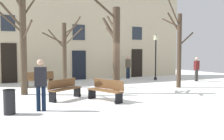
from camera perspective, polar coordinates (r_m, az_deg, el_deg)
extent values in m
plane|color=white|center=(11.96, 3.03, -5.62)|extent=(30.16, 30.16, 0.00)
cube|color=beige|center=(18.80, -8.07, 9.08)|extent=(18.85, 0.40, 7.39)
cube|color=black|center=(17.64, -23.26, 1.51)|extent=(0.99, 0.08, 2.70)
cube|color=#262D38|center=(17.75, -23.49, 10.20)|extent=(0.89, 0.06, 1.07)
cube|color=black|center=(18.52, -7.83, 1.16)|extent=(1.08, 0.08, 2.23)
cube|color=#262D38|center=(18.57, -7.90, 8.86)|extent=(0.97, 0.06, 1.16)
cube|color=black|center=(20.69, 5.94, 1.66)|extent=(1.05, 0.08, 2.38)
cube|color=#262D38|center=(20.75, 5.99, 8.66)|extent=(0.94, 0.06, 1.08)
cylinder|color=#4C3D2D|center=(14.20, -11.25, 3.41)|extent=(0.25, 0.25, 3.76)
cylinder|color=#4C3D2D|center=(13.64, -9.25, 7.75)|extent=(0.72, 1.49, 0.98)
cylinder|color=#4C3D2D|center=(14.52, -9.83, 9.44)|extent=(0.90, 0.36, 0.62)
cylinder|color=#4C3D2D|center=(14.18, -13.75, 7.32)|extent=(1.25, 0.25, 0.69)
cylinder|color=#4C3D2D|center=(14.71, -10.90, 7.40)|extent=(0.51, 0.92, 0.56)
cylinder|color=#4C3D2D|center=(14.58, -13.12, 7.19)|extent=(0.84, 1.01, 1.20)
cylinder|color=#4C3D2D|center=(13.98, -9.46, 9.69)|extent=(0.83, 0.92, 1.33)
cylinder|color=#423326|center=(11.95, 1.04, 4.62)|extent=(0.36, 0.36, 4.26)
cylinder|color=#423326|center=(12.50, -0.14, 8.61)|extent=(0.13, 1.18, 0.79)
cylinder|color=#423326|center=(12.44, -0.39, 9.41)|extent=(0.33, 1.15, 1.17)
cylinder|color=#423326|center=(11.89, -1.91, 14.56)|extent=(1.39, 0.14, 1.06)
cylinder|color=#423326|center=(12.66, -0.05, 10.95)|extent=(0.23, 1.36, 1.01)
cylinder|color=#423326|center=(12.43, -0.55, 9.45)|extent=(0.40, 1.17, 1.39)
cylinder|color=#4C3D2D|center=(12.27, -20.36, 5.60)|extent=(0.31, 0.31, 4.79)
cylinder|color=#4C3D2D|center=(11.68, -19.52, 8.87)|extent=(0.35, 1.37, 0.84)
cylinder|color=#4C3D2D|center=(12.69, -18.72, 14.48)|extent=(0.93, 0.43, 1.39)
cylinder|color=#4C3D2D|center=(12.49, -23.61, 10.97)|extent=(1.40, 0.43, 1.31)
cylinder|color=#4C3D2D|center=(12.33, -22.75, 11.84)|extent=(1.05, 0.18, 1.20)
cylinder|color=#423326|center=(14.57, 15.68, 4.39)|extent=(0.26, 0.26, 4.29)
cylinder|color=#423326|center=(14.91, 13.83, 10.83)|extent=(0.55, 1.07, 0.65)
cylinder|color=#423326|center=(14.76, 17.21, 7.05)|extent=(0.86, 0.35, 0.81)
cylinder|color=#423326|center=(14.77, 14.44, 10.86)|extent=(0.54, 0.71, 1.24)
cylinder|color=#423326|center=(14.40, 14.51, 13.01)|extent=(1.03, 0.19, 1.55)
cylinder|color=black|center=(18.35, 10.33, 2.32)|extent=(0.10, 0.10, 3.00)
cylinder|color=black|center=(18.44, 10.28, -2.04)|extent=(0.22, 0.22, 0.20)
cube|color=beige|center=(18.38, 10.39, 7.57)|extent=(0.24, 0.24, 0.36)
cone|color=black|center=(18.40, 10.40, 8.13)|extent=(0.30, 0.30, 0.14)
cylinder|color=black|center=(8.52, -23.21, -7.10)|extent=(0.37, 0.37, 0.79)
torus|color=black|center=(8.45, -23.28, -4.38)|extent=(0.39, 0.39, 0.04)
cube|color=brown|center=(10.55, -11.01, -4.45)|extent=(1.60, 1.20, 0.05)
cube|color=brown|center=(10.65, -11.74, -3.14)|extent=(1.44, 0.94, 0.38)
cube|color=black|center=(10.07, -13.98, -6.21)|extent=(0.24, 0.34, 0.46)
torus|color=black|center=(9.98, -13.35, -7.15)|extent=(0.16, 0.11, 0.17)
cube|color=black|center=(11.14, -8.30, -5.17)|extent=(0.24, 0.34, 0.46)
torus|color=black|center=(11.06, -7.69, -6.01)|extent=(0.16, 0.11, 0.17)
cube|color=brown|center=(10.04, -1.73, -4.89)|extent=(1.03, 1.75, 0.05)
cube|color=brown|center=(10.15, -0.93, -3.40)|extent=(0.72, 1.63, 0.41)
cube|color=black|center=(10.65, -4.77, -5.61)|extent=(0.39, 0.20, 0.44)
torus|color=black|center=(10.56, -5.46, -6.47)|extent=(0.09, 0.17, 0.17)
cube|color=black|center=(9.54, 1.67, -6.70)|extent=(0.39, 0.20, 0.44)
torus|color=black|center=(9.44, 0.97, -7.68)|extent=(0.09, 0.17, 0.17)
cube|color=brown|center=(15.17, -16.96, -2.11)|extent=(1.76, 0.95, 0.05)
cube|color=brown|center=(14.95, -16.62, -1.22)|extent=(1.66, 0.60, 0.43)
cube|color=black|center=(15.55, -14.32, -2.74)|extent=(0.18, 0.42, 0.44)
torus|color=black|center=(15.72, -14.63, -3.18)|extent=(0.17, 0.08, 0.17)
cube|color=black|center=(14.87, -19.69, -3.14)|extent=(0.18, 0.42, 0.44)
torus|color=black|center=(15.05, -19.96, -3.59)|extent=(0.17, 0.08, 0.17)
cylinder|color=black|center=(8.68, -17.10, -6.53)|extent=(0.14, 0.14, 0.86)
cylinder|color=black|center=(8.65, -15.92, -6.54)|extent=(0.14, 0.14, 0.86)
cube|color=black|center=(8.56, -16.61, -1.53)|extent=(0.43, 0.33, 0.66)
sphere|color=tan|center=(8.53, -16.67, 1.67)|extent=(0.24, 0.24, 0.24)
cylinder|color=#403D3A|center=(18.25, 19.25, -1.25)|extent=(0.14, 0.14, 0.83)
cylinder|color=#403D3A|center=(18.39, 19.59, -1.22)|extent=(0.14, 0.14, 0.83)
cube|color=#591919|center=(18.27, 19.47, 1.08)|extent=(0.41, 0.27, 0.64)
sphere|color=beige|center=(18.26, 19.50, 2.54)|extent=(0.23, 0.23, 0.23)
cylinder|color=black|center=(19.33, 4.06, -0.71)|extent=(0.14, 0.14, 0.88)
cylinder|color=black|center=(19.24, 3.61, -0.73)|extent=(0.14, 0.14, 0.88)
cube|color=#4C4233|center=(19.24, 3.84, 1.59)|extent=(0.39, 0.25, 0.68)
sphere|color=tan|center=(19.23, 3.85, 3.05)|extent=(0.24, 0.24, 0.24)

